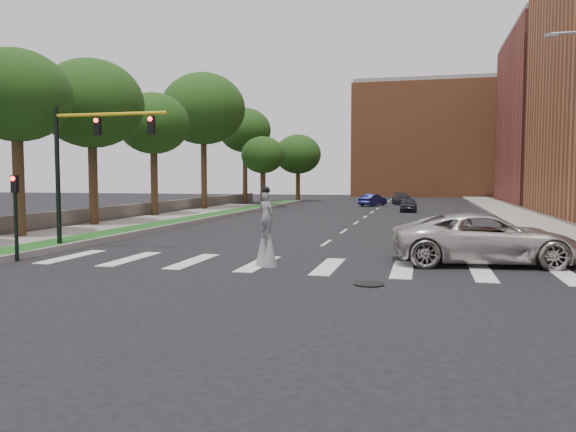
# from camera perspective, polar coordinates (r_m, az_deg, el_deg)

# --- Properties ---
(ground_plane) EXTENTS (160.00, 160.00, 0.00)m
(ground_plane) POSITION_cam_1_polar(r_m,az_deg,el_deg) (19.20, -0.18, -5.49)
(ground_plane) COLOR black
(ground_plane) RESTS_ON ground
(grass_median) EXTENTS (2.00, 60.00, 0.25)m
(grass_median) POSITION_cam_1_polar(r_m,az_deg,el_deg) (41.72, -8.95, -0.23)
(grass_median) COLOR #154B16
(grass_median) RESTS_ON ground
(median_curb) EXTENTS (0.20, 60.00, 0.28)m
(median_curb) POSITION_cam_1_polar(r_m,az_deg,el_deg) (41.32, -7.61, -0.24)
(median_curb) COLOR gray
(median_curb) RESTS_ON ground
(sidewalk_left) EXTENTS (4.00, 60.00, 0.18)m
(sidewalk_left) POSITION_cam_1_polar(r_m,az_deg,el_deg) (34.32, -20.07, -1.39)
(sidewalk_left) COLOR gray
(sidewalk_left) RESTS_ON ground
(sidewalk_right) EXTENTS (5.00, 90.00, 0.18)m
(sidewalk_right) POSITION_cam_1_polar(r_m,az_deg,el_deg) (44.22, 24.04, -0.34)
(sidewalk_right) COLOR gray
(sidewalk_right) RESTS_ON ground
(stone_wall) EXTENTS (0.50, 56.00, 1.10)m
(stone_wall) POSITION_cam_1_polar(r_m,az_deg,el_deg) (45.85, -14.34, 0.60)
(stone_wall) COLOR #524E47
(stone_wall) RESTS_ON ground
(manhole) EXTENTS (0.90, 0.90, 0.04)m
(manhole) POSITION_cam_1_polar(r_m,az_deg,el_deg) (16.76, 8.22, -6.86)
(manhole) COLOR black
(manhole) RESTS_ON ground
(building_backdrop) EXTENTS (26.00, 14.00, 18.00)m
(building_backdrop) POSITION_cam_1_polar(r_m,az_deg,el_deg) (96.57, 14.67, 7.33)
(building_backdrop) COLOR #97542F
(building_backdrop) RESTS_ON ground
(traffic_signal) EXTENTS (5.30, 0.23, 6.20)m
(traffic_signal) POSITION_cam_1_polar(r_m,az_deg,el_deg) (25.76, -20.21, 5.94)
(traffic_signal) COLOR black
(traffic_signal) RESTS_ON ground
(secondary_signal) EXTENTS (0.25, 0.21, 3.23)m
(secondary_signal) POSITION_cam_1_polar(r_m,az_deg,el_deg) (23.28, -25.95, 0.59)
(secondary_signal) COLOR black
(secondary_signal) RESTS_ON ground
(stilt_performer) EXTENTS (0.82, 0.64, 2.84)m
(stilt_performer) POSITION_cam_1_polar(r_m,az_deg,el_deg) (19.74, -2.23, -2.05)
(stilt_performer) COLOR #382716
(stilt_performer) RESTS_ON ground
(suv_crossing) EXTENTS (7.00, 3.88, 1.85)m
(suv_crossing) POSITION_cam_1_polar(r_m,az_deg,el_deg) (21.61, 19.46, -2.18)
(suv_crossing) COLOR #B9B7AE
(suv_crossing) RESTS_ON ground
(car_near) EXTENTS (1.58, 3.77, 1.27)m
(car_near) POSITION_cam_1_polar(r_m,az_deg,el_deg) (52.12, 12.13, 1.13)
(car_near) COLOR black
(car_near) RESTS_ON ground
(car_mid) EXTENTS (2.86, 4.14, 1.29)m
(car_mid) POSITION_cam_1_polar(r_m,az_deg,el_deg) (61.46, 8.61, 1.61)
(car_mid) COLOR #15174A
(car_mid) RESTS_ON ground
(car_far) EXTENTS (2.67, 4.89, 1.34)m
(car_far) POSITION_cam_1_polar(r_m,az_deg,el_deg) (65.69, 11.49, 1.74)
(car_far) COLOR black
(car_far) RESTS_ON ground
(tree_1) EXTENTS (5.42, 5.42, 9.53)m
(tree_1) POSITION_cam_1_polar(r_m,az_deg,el_deg) (31.62, -25.92, 10.88)
(tree_1) COLOR #382716
(tree_1) RESTS_ON ground
(tree_2) EXTENTS (6.49, 6.49, 10.50)m
(tree_2) POSITION_cam_1_polar(r_m,az_deg,el_deg) (37.75, -19.35, 10.68)
(tree_2) COLOR #382716
(tree_2) RESTS_ON ground
(tree_3) EXTENTS (5.58, 5.58, 9.68)m
(tree_3) POSITION_cam_1_polar(r_m,az_deg,el_deg) (45.32, -13.52, 9.07)
(tree_3) COLOR #382716
(tree_3) RESTS_ON ground
(tree_4) EXTENTS (7.87, 7.87, 12.88)m
(tree_4) POSITION_cam_1_polar(r_m,az_deg,el_deg) (54.05, -8.60, 10.69)
(tree_4) COLOR #382716
(tree_4) RESTS_ON ground
(tree_5) EXTENTS (6.05, 6.05, 11.15)m
(tree_5) POSITION_cam_1_polar(r_m,az_deg,el_deg) (65.95, -4.41, 8.64)
(tree_5) COLOR #382716
(tree_5) RESTS_ON ground
(tree_6) EXTENTS (4.47, 4.47, 7.33)m
(tree_6) POSITION_cam_1_polar(r_m,az_deg,el_deg) (58.21, -2.57, 6.17)
(tree_6) COLOR #382716
(tree_6) RESTS_ON ground
(tree_7) EXTENTS (5.94, 5.94, 8.60)m
(tree_7) POSITION_cam_1_polar(r_m,az_deg,el_deg) (72.53, 1.02, 6.27)
(tree_7) COLOR #382716
(tree_7) RESTS_ON ground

